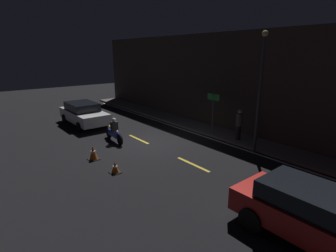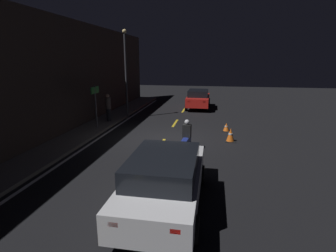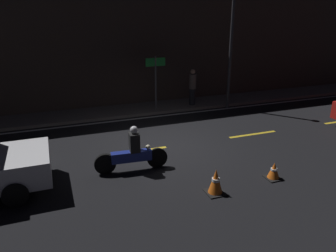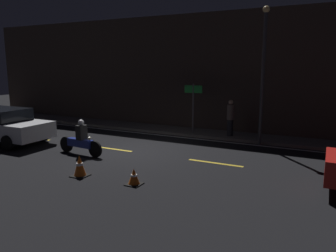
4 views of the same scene
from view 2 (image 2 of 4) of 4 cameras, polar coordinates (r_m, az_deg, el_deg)
ground_plane at (r=13.18m, az=-0.77°, el=-2.88°), size 56.00×56.00×0.00m
raised_curb at (r=14.65m, az=-18.09°, el=-1.59°), size 28.00×1.76×0.12m
building_front at (r=14.70m, az=-22.58°, el=9.78°), size 28.00×0.30×6.02m
lane_dash_b at (r=8.24m, az=-8.33°, el=-13.94°), size 2.00×0.14×0.01m
lane_dash_c at (r=12.25m, az=-1.66°, el=-4.21°), size 2.00×0.14×0.01m
lane_dash_d at (r=16.51m, az=1.56°, el=0.65°), size 2.00×0.14×0.01m
lane_dash_e at (r=20.87m, az=3.45°, el=3.49°), size 2.00×0.14×0.01m
lane_solid_kerb at (r=14.17m, az=-14.04°, el=-2.08°), size 25.20×0.14×0.01m
sedan_white at (r=7.12m, az=-0.66°, el=-11.34°), size 4.53×2.01×1.52m
taxi_red at (r=21.57m, az=6.59°, el=5.97°), size 4.06×1.89×1.52m
motorcycle at (r=11.40m, az=4.02°, el=-2.71°), size 2.16×0.38×1.38m
traffic_cone_near at (r=13.07m, az=13.44°, el=-1.90°), size 0.49×0.49×0.68m
traffic_cone_mid at (r=14.92m, az=12.57°, el=-0.25°), size 0.44×0.44×0.48m
pedestrian at (r=16.78m, az=-12.87°, el=3.97°), size 0.34×0.34×1.71m
shop_sign at (r=14.95m, az=-15.53°, el=5.77°), size 0.90×0.08×2.40m
street_lamp at (r=17.70m, az=-9.16°, el=11.97°), size 0.28×0.28×5.76m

